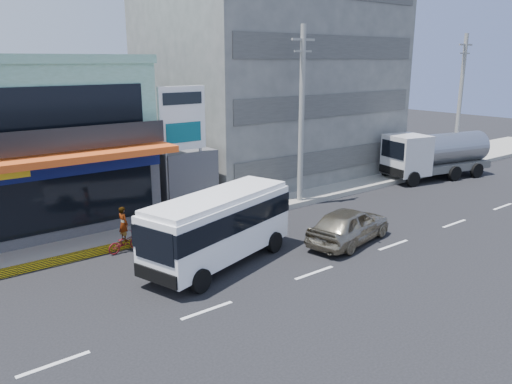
% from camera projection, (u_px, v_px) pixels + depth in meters
% --- Properties ---
extents(ground, '(120.00, 120.00, 0.00)m').
position_uv_depth(ground, '(314.00, 273.00, 19.73)').
color(ground, black).
rests_on(ground, ground).
extents(sidewalk, '(70.00, 5.00, 0.30)m').
position_uv_depth(sidewalk, '(263.00, 198.00, 29.90)').
color(sidewalk, gray).
rests_on(sidewalk, ground).
extents(shop_building, '(12.40, 11.70, 8.00)m').
position_uv_depth(shop_building, '(2.00, 147.00, 24.62)').
color(shop_building, '#414045').
rests_on(shop_building, ground).
extents(concrete_building, '(16.00, 12.00, 14.00)m').
position_uv_depth(concrete_building, '(271.00, 76.00, 35.30)').
color(concrete_building, gray).
rests_on(concrete_building, ground).
extents(gap_structure, '(3.00, 6.00, 3.50)m').
position_uv_depth(gap_structure, '(168.00, 176.00, 28.45)').
color(gap_structure, '#414045').
rests_on(gap_structure, ground).
extents(satellite_dish, '(1.50, 1.50, 0.15)m').
position_uv_depth(satellite_dish, '(175.00, 146.00, 27.21)').
color(satellite_dish, slate).
rests_on(satellite_dish, gap_structure).
extents(billboard, '(2.60, 0.18, 6.90)m').
position_uv_depth(billboard, '(182.00, 126.00, 25.19)').
color(billboard, gray).
rests_on(billboard, ground).
extents(utility_pole_near, '(1.60, 0.30, 10.00)m').
position_uv_depth(utility_pole_near, '(301.00, 116.00, 27.60)').
color(utility_pole_near, '#999993').
rests_on(utility_pole_near, ground).
extents(utility_pole_far, '(1.60, 0.30, 10.00)m').
position_uv_depth(utility_pole_far, '(460.00, 101.00, 37.06)').
color(utility_pole_far, '#999993').
rests_on(utility_pole_far, ground).
extents(minibus, '(7.44, 4.21, 2.97)m').
position_uv_depth(minibus, '(219.00, 223.00, 20.15)').
color(minibus, white).
rests_on(minibus, ground).
extents(sedan, '(5.21, 2.94, 1.67)m').
position_uv_depth(sedan, '(349.00, 225.00, 22.81)').
color(sedan, tan).
rests_on(sedan, ground).
extents(tanker_truck, '(8.55, 4.01, 3.24)m').
position_uv_depth(tanker_truck, '(434.00, 154.00, 34.93)').
color(tanker_truck, silver).
rests_on(tanker_truck, ground).
extents(motorcycle_rider, '(1.66, 0.79, 2.05)m').
position_uv_depth(motorcycle_rider, '(124.00, 237.00, 21.77)').
color(motorcycle_rider, '#5E0D14').
rests_on(motorcycle_rider, ground).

